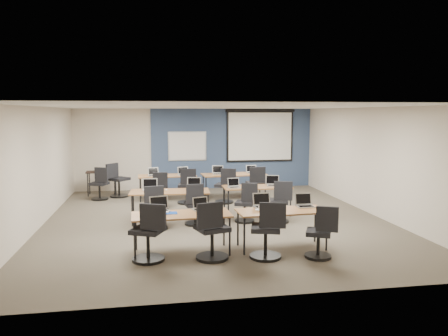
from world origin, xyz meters
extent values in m
cube|color=#6B6354|center=(0.00, 0.00, 0.00)|extent=(8.00, 9.00, 0.02)
cube|color=white|center=(0.00, 0.00, 2.70)|extent=(8.00, 9.00, 0.02)
cube|color=beige|center=(0.00, 4.50, 1.35)|extent=(8.00, 0.04, 2.70)
cube|color=beige|center=(0.00, -4.50, 1.35)|extent=(8.00, 0.04, 2.70)
cube|color=beige|center=(-4.00, 0.00, 1.35)|extent=(0.04, 9.00, 2.70)
cube|color=beige|center=(4.00, 0.00, 1.35)|extent=(0.04, 9.00, 2.70)
cube|color=#3D5977|center=(1.25, 4.47, 1.35)|extent=(5.50, 0.04, 2.70)
cube|color=silver|center=(-0.30, 4.43, 1.45)|extent=(1.28, 0.02, 0.98)
cube|color=white|center=(-0.30, 4.42, 1.45)|extent=(1.20, 0.02, 0.90)
cube|color=black|center=(2.20, 4.41, 1.80)|extent=(2.32, 0.03, 1.82)
cube|color=white|center=(2.20, 4.40, 1.76)|extent=(2.20, 0.02, 1.62)
cylinder|color=black|center=(2.20, 4.40, 2.64)|extent=(2.40, 0.10, 0.10)
cube|color=#A37530|center=(-0.98, -2.36, 0.71)|extent=(1.79, 0.75, 0.03)
cylinder|color=black|center=(-1.82, -2.67, 0.35)|extent=(0.04, 0.04, 0.70)
cylinder|color=black|center=(-0.14, -2.67, 0.35)|extent=(0.04, 0.04, 0.70)
cylinder|color=black|center=(-1.82, -2.05, 0.35)|extent=(0.04, 0.04, 0.70)
cylinder|color=black|center=(-0.14, -2.05, 0.35)|extent=(0.04, 0.04, 0.70)
cube|color=brown|center=(0.91, -2.38, 0.71)|extent=(1.69, 0.70, 0.03)
cylinder|color=black|center=(0.12, -2.67, 0.35)|extent=(0.04, 0.04, 0.70)
cylinder|color=black|center=(1.69, -2.67, 0.35)|extent=(0.04, 0.04, 0.70)
cylinder|color=black|center=(0.12, -2.09, 0.35)|extent=(0.04, 0.04, 0.70)
cylinder|color=black|center=(1.69, -2.09, 0.35)|extent=(0.04, 0.04, 0.70)
cube|color=#9C653D|center=(-1.09, 0.04, 0.71)|extent=(1.85, 0.77, 0.03)
cylinder|color=black|center=(-1.95, -0.29, 0.35)|extent=(0.04, 0.04, 0.70)
cylinder|color=black|center=(-0.22, -0.29, 0.35)|extent=(0.04, 0.04, 0.70)
cylinder|color=black|center=(-1.95, 0.36, 0.35)|extent=(0.04, 0.04, 0.70)
cylinder|color=black|center=(-0.22, 0.36, 0.35)|extent=(0.04, 0.04, 0.70)
cube|color=#985A2C|center=(1.10, 0.33, 0.71)|extent=(1.69, 0.70, 0.03)
cylinder|color=black|center=(0.31, 0.04, 0.35)|extent=(0.04, 0.04, 0.70)
cylinder|color=black|center=(1.88, 0.04, 0.35)|extent=(0.04, 0.04, 0.70)
cylinder|color=black|center=(0.31, 0.62, 0.35)|extent=(0.04, 0.04, 0.70)
cylinder|color=black|center=(1.88, 0.62, 0.35)|extent=(0.04, 0.04, 0.70)
cube|color=olive|center=(-1.05, 2.70, 0.71)|extent=(1.69, 0.70, 0.03)
cylinder|color=black|center=(-1.83, 2.41, 0.35)|extent=(0.04, 0.04, 0.70)
cylinder|color=black|center=(-0.26, 2.41, 0.35)|extent=(0.04, 0.04, 0.70)
cylinder|color=black|center=(-1.83, 2.99, 0.35)|extent=(0.04, 0.04, 0.70)
cylinder|color=black|center=(-0.26, 2.99, 0.35)|extent=(0.04, 0.04, 0.70)
cube|color=brown|center=(0.95, 2.64, 0.71)|extent=(1.91, 0.79, 0.03)
cylinder|color=black|center=(0.06, 2.31, 0.35)|extent=(0.04, 0.04, 0.70)
cylinder|color=black|center=(1.84, 2.31, 0.35)|extent=(0.04, 0.04, 0.70)
cylinder|color=black|center=(0.06, 2.98, 0.35)|extent=(0.04, 0.04, 0.70)
cylinder|color=black|center=(1.84, 2.98, 0.35)|extent=(0.04, 0.04, 0.70)
cube|color=#A5A5A9|center=(-1.38, -2.12, 0.74)|extent=(0.36, 0.26, 0.02)
cube|color=black|center=(-1.38, -2.14, 0.75)|extent=(0.31, 0.15, 0.00)
cube|color=#A5A5A9|center=(-1.38, -1.98, 0.88)|extent=(0.36, 0.07, 0.25)
cube|color=black|center=(-1.38, -1.99, 0.88)|extent=(0.32, 0.05, 0.20)
ellipsoid|color=white|center=(-1.23, -2.22, 0.74)|extent=(0.07, 0.10, 0.04)
cylinder|color=black|center=(-1.59, -2.69, 0.03)|extent=(0.57, 0.57, 0.05)
cylinder|color=black|center=(-1.59, -2.69, 0.25)|extent=(0.06, 0.06, 0.50)
cube|color=black|center=(-1.59, -2.69, 0.54)|extent=(0.50, 0.50, 0.08)
cube|color=black|center=(-1.50, -2.90, 0.82)|extent=(0.46, 0.06, 0.44)
cube|color=silver|center=(-0.59, -2.13, 0.74)|extent=(0.30, 0.22, 0.02)
cube|color=black|center=(-0.59, -2.15, 0.75)|extent=(0.26, 0.13, 0.00)
cube|color=silver|center=(-0.59, -2.01, 0.86)|extent=(0.30, 0.06, 0.21)
cube|color=black|center=(-0.59, -2.02, 0.86)|extent=(0.27, 0.04, 0.17)
ellipsoid|color=white|center=(-0.26, -2.34, 0.74)|extent=(0.07, 0.10, 0.04)
cylinder|color=black|center=(-0.48, -2.78, 0.03)|extent=(0.58, 0.58, 0.05)
cylinder|color=black|center=(-0.48, -2.78, 0.26)|extent=(0.06, 0.06, 0.51)
cube|color=black|center=(-0.48, -2.78, 0.55)|extent=(0.51, 0.51, 0.08)
cube|color=black|center=(-0.55, -3.01, 0.83)|extent=(0.47, 0.06, 0.44)
cube|color=#B0B0B9|center=(0.62, -2.09, 0.74)|extent=(0.35, 0.26, 0.02)
cube|color=black|center=(0.62, -2.11, 0.75)|extent=(0.30, 0.15, 0.00)
cube|color=#B0B0B9|center=(0.62, -1.95, 0.87)|extent=(0.35, 0.06, 0.24)
cube|color=black|center=(0.62, -1.96, 0.87)|extent=(0.31, 0.05, 0.20)
ellipsoid|color=white|center=(0.76, -2.32, 0.74)|extent=(0.09, 0.11, 0.04)
cylinder|color=black|center=(0.46, -2.89, 0.03)|extent=(0.56, 0.56, 0.05)
cylinder|color=black|center=(0.46, -2.89, 0.25)|extent=(0.06, 0.06, 0.50)
cube|color=black|center=(0.46, -2.89, 0.54)|extent=(0.50, 0.50, 0.08)
cube|color=black|center=(0.52, -3.11, 0.82)|extent=(0.45, 0.06, 0.44)
cube|color=#B4B3BC|center=(1.45, -2.19, 0.74)|extent=(0.34, 0.24, 0.02)
cube|color=black|center=(1.45, -2.21, 0.75)|extent=(0.29, 0.14, 0.00)
cube|color=#B4B3BC|center=(1.45, -2.05, 0.87)|extent=(0.34, 0.06, 0.23)
cube|color=black|center=(1.45, -2.06, 0.87)|extent=(0.30, 0.04, 0.19)
ellipsoid|color=white|center=(1.74, -2.28, 0.74)|extent=(0.08, 0.10, 0.03)
cylinder|color=black|center=(1.39, -3.03, 0.03)|extent=(0.47, 0.47, 0.05)
cylinder|color=black|center=(1.39, -3.03, 0.21)|extent=(0.06, 0.06, 0.42)
cube|color=black|center=(1.39, -3.03, 0.46)|extent=(0.42, 0.42, 0.08)
cube|color=black|center=(1.47, -3.21, 0.74)|extent=(0.38, 0.06, 0.44)
cube|color=#ABABAC|center=(-1.54, 0.22, 0.74)|extent=(0.35, 0.25, 0.02)
cube|color=black|center=(-1.54, 0.20, 0.75)|extent=(0.30, 0.15, 0.00)
cube|color=#ABABAC|center=(-1.54, 0.36, 0.87)|extent=(0.35, 0.06, 0.24)
cube|color=black|center=(-1.54, 0.35, 0.87)|extent=(0.31, 0.05, 0.20)
ellipsoid|color=white|center=(-1.17, 0.14, 0.74)|extent=(0.08, 0.10, 0.03)
cylinder|color=black|center=(-1.42, -0.63, 0.03)|extent=(0.52, 0.52, 0.05)
cylinder|color=black|center=(-1.42, -0.63, 0.23)|extent=(0.06, 0.06, 0.46)
cube|color=black|center=(-1.42, -0.63, 0.50)|extent=(0.46, 0.46, 0.08)
cube|color=black|center=(-1.46, -0.84, 0.78)|extent=(0.42, 0.06, 0.44)
cube|color=#AEAEAE|center=(-0.47, 0.30, 0.74)|extent=(0.34, 0.24, 0.02)
cube|color=black|center=(-0.47, 0.28, 0.75)|extent=(0.29, 0.14, 0.00)
cube|color=#AEAEAE|center=(-0.47, 0.43, 0.87)|extent=(0.34, 0.06, 0.23)
cube|color=black|center=(-0.47, 0.42, 0.87)|extent=(0.30, 0.04, 0.19)
ellipsoid|color=white|center=(-0.43, 0.03, 0.74)|extent=(0.06, 0.09, 0.03)
cylinder|color=black|center=(-0.53, -0.36, 0.03)|extent=(0.49, 0.49, 0.05)
cylinder|color=black|center=(-0.53, -0.36, 0.22)|extent=(0.06, 0.06, 0.44)
cube|color=black|center=(-0.53, -0.36, 0.48)|extent=(0.44, 0.44, 0.08)
cube|color=black|center=(-0.55, -0.56, 0.76)|extent=(0.40, 0.06, 0.44)
cube|color=#A5A6B1|center=(0.50, 0.22, 0.74)|extent=(0.30, 0.22, 0.02)
cube|color=black|center=(0.50, 0.20, 0.75)|extent=(0.25, 0.13, 0.00)
cube|color=#A5A6B1|center=(0.50, 0.34, 0.86)|extent=(0.30, 0.06, 0.21)
cube|color=black|center=(0.50, 0.33, 0.86)|extent=(0.26, 0.04, 0.17)
ellipsoid|color=white|center=(0.83, 0.12, 0.74)|extent=(0.08, 0.11, 0.04)
cylinder|color=black|center=(0.64, -0.31, 0.03)|extent=(0.47, 0.47, 0.05)
cylinder|color=black|center=(0.64, -0.31, 0.21)|extent=(0.06, 0.06, 0.41)
cube|color=black|center=(0.64, -0.31, 0.45)|extent=(0.41, 0.41, 0.08)
cube|color=black|center=(0.72, -0.49, 0.73)|extent=(0.38, 0.06, 0.44)
cube|color=#B2B2BD|center=(1.53, 0.32, 0.74)|extent=(0.34, 0.25, 0.02)
cube|color=black|center=(1.53, 0.30, 0.75)|extent=(0.29, 0.14, 0.00)
cube|color=#B2B2BD|center=(1.53, 0.45, 0.87)|extent=(0.34, 0.06, 0.23)
cube|color=black|center=(1.53, 0.44, 0.87)|extent=(0.30, 0.04, 0.19)
ellipsoid|color=white|center=(1.66, 0.06, 0.74)|extent=(0.08, 0.10, 0.03)
cylinder|color=black|center=(1.40, -0.47, 0.03)|extent=(0.52, 0.52, 0.05)
cylinder|color=black|center=(1.40, -0.47, 0.23)|extent=(0.06, 0.06, 0.46)
cube|color=black|center=(1.40, -0.47, 0.50)|extent=(0.46, 0.46, 0.08)
cube|color=black|center=(1.46, -0.68, 0.78)|extent=(0.42, 0.06, 0.44)
cube|color=#BBBBBB|center=(-1.45, 2.58, 0.74)|extent=(0.32, 0.23, 0.02)
cube|color=black|center=(-1.45, 2.56, 0.75)|extent=(0.27, 0.13, 0.00)
cube|color=#BBBBBB|center=(-1.45, 2.71, 0.86)|extent=(0.32, 0.06, 0.22)
cube|color=black|center=(-1.45, 2.70, 0.86)|extent=(0.28, 0.04, 0.18)
ellipsoid|color=white|center=(-1.21, 2.49, 0.74)|extent=(0.08, 0.10, 0.03)
cylinder|color=black|center=(-1.31, 1.75, 0.03)|extent=(0.49, 0.49, 0.05)
cylinder|color=black|center=(-1.31, 1.75, 0.22)|extent=(0.06, 0.06, 0.43)
cube|color=black|center=(-1.31, 1.75, 0.47)|extent=(0.43, 0.43, 0.08)
cube|color=black|center=(-1.28, 1.56, 0.75)|extent=(0.40, 0.06, 0.44)
cube|color=silver|center=(-0.58, 2.61, 0.74)|extent=(0.32, 0.23, 0.02)
cube|color=black|center=(-0.58, 2.59, 0.75)|extent=(0.27, 0.13, 0.00)
cube|color=silver|center=(-0.58, 2.73, 0.86)|extent=(0.32, 0.06, 0.22)
cube|color=black|center=(-0.58, 2.72, 0.86)|extent=(0.28, 0.04, 0.18)
ellipsoid|color=white|center=(-0.34, 2.52, 0.74)|extent=(0.08, 0.11, 0.03)
cylinder|color=black|center=(-0.53, 2.05, 0.03)|extent=(0.54, 0.54, 0.05)
cylinder|color=black|center=(-0.53, 2.05, 0.24)|extent=(0.06, 0.06, 0.48)
cube|color=black|center=(-0.53, 2.05, 0.52)|extent=(0.48, 0.48, 0.08)
cube|color=black|center=(-0.50, 1.83, 0.80)|extent=(0.44, 0.06, 0.44)
cube|color=silver|center=(0.47, 2.63, 0.74)|extent=(0.33, 0.24, 0.02)
cube|color=black|center=(0.47, 2.61, 0.75)|extent=(0.28, 0.14, 0.00)
cube|color=silver|center=(0.47, 2.76, 0.87)|extent=(0.33, 0.06, 0.23)
cube|color=black|center=(0.47, 2.75, 0.87)|extent=(0.29, 0.04, 0.19)
ellipsoid|color=white|center=(0.77, 2.46, 0.74)|extent=(0.10, 0.12, 0.04)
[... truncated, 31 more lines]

